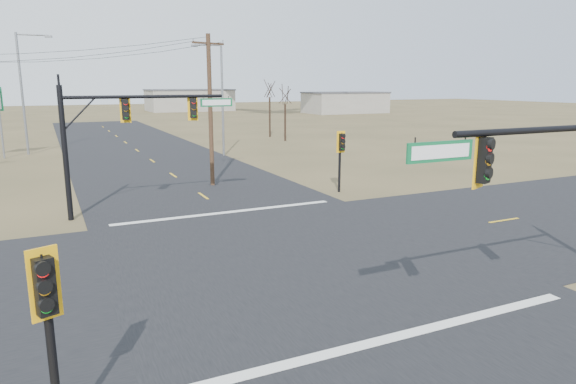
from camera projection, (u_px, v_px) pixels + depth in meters
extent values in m
plane|color=brown|center=(288.00, 254.00, 20.64)|extent=(320.00, 320.00, 0.00)
cube|color=black|center=(288.00, 254.00, 20.64)|extent=(160.00, 14.00, 0.02)
cube|color=black|center=(288.00, 254.00, 20.64)|extent=(14.00, 160.00, 0.02)
cube|color=silver|center=(405.00, 334.00, 14.01)|extent=(12.00, 0.40, 0.01)
cube|color=silver|center=(227.00, 212.00, 27.26)|extent=(12.00, 0.40, 0.01)
cube|color=#0D5C31|center=(440.00, 151.00, 11.16)|extent=(1.80, 0.05, 0.45)
cylinder|color=black|center=(65.00, 154.00, 25.16)|extent=(0.27, 0.27, 6.67)
cylinder|color=black|center=(146.00, 97.00, 26.29)|extent=(8.10, 0.17, 0.17)
cube|color=#0D5C31|center=(216.00, 102.00, 27.93)|extent=(1.80, 0.05, 0.45)
cylinder|color=black|center=(340.00, 163.00, 32.15)|extent=(0.16, 0.16, 3.71)
cylinder|color=black|center=(52.00, 352.00, 9.46)|extent=(0.16, 0.16, 3.79)
cylinder|color=#482E1F|center=(210.00, 112.00, 33.63)|extent=(0.28, 0.28, 9.85)
cube|color=#482E1F|center=(208.00, 43.00, 32.73)|extent=(2.32, 0.87, 0.12)
cylinder|color=gray|center=(0.00, 123.00, 46.33)|extent=(0.17, 0.17, 6.43)
cylinder|color=gray|center=(222.00, 101.00, 47.62)|extent=(0.21, 0.21, 10.31)
cylinder|color=gray|center=(208.00, 45.00, 46.07)|extent=(2.47, 0.12, 0.12)
cube|color=gray|center=(194.00, 46.00, 45.57)|extent=(0.58, 0.28, 0.19)
cylinder|color=gray|center=(22.00, 95.00, 48.33)|extent=(0.23, 0.23, 11.36)
cylinder|color=gray|center=(32.00, 35.00, 47.77)|extent=(2.73, 0.14, 0.14)
cube|color=gray|center=(48.00, 37.00, 48.36)|extent=(0.68, 0.45, 0.20)
cylinder|color=black|center=(285.00, 122.00, 60.72)|extent=(0.23, 0.23, 4.39)
cylinder|color=black|center=(270.00, 117.00, 65.31)|extent=(0.22, 0.22, 5.04)
cube|color=gray|center=(189.00, 101.00, 127.81)|extent=(20.00, 12.00, 5.00)
cube|color=gray|center=(345.00, 103.00, 118.36)|extent=(18.00, 10.00, 4.50)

